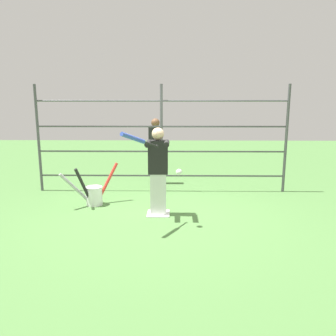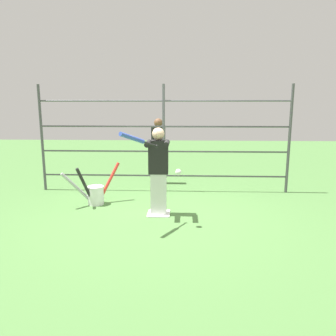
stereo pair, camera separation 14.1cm
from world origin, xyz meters
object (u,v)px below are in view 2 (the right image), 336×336
Objects in this scene: batter at (158,169)px; baseball_bat_swinging at (135,139)px; softball_in_flight at (178,172)px; bat_bucket at (95,193)px; bystander_behind_fence at (158,150)px.

baseball_bat_swinging is at bearing 70.38° from batter.
baseball_bat_swinging is 7.11× the size of softball_in_flight.
batter is at bearing 157.15° from bat_bucket.
bystander_behind_fence is (0.53, -2.93, -0.07)m from softball_in_flight.
baseball_bat_swinging is 0.86m from softball_in_flight.
bat_bucket is 2.21m from bystander_behind_fence.
baseball_bat_swinging is 0.42× the size of bystander_behind_fence.
batter is 16.21× the size of softball_in_flight.
bystander_behind_fence is at bearing -91.98° from baseball_bat_swinging.
bat_bucket is at bearing -22.85° from batter.
softball_in_flight is at bearing 100.23° from bystander_behind_fence.
bat_bucket is 0.63× the size of bystander_behind_fence.
batter reaches higher than bat_bucket.
baseball_bat_swinging is 2.07m from bat_bucket.
bystander_behind_fence is at bearing -122.02° from bat_bucket.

